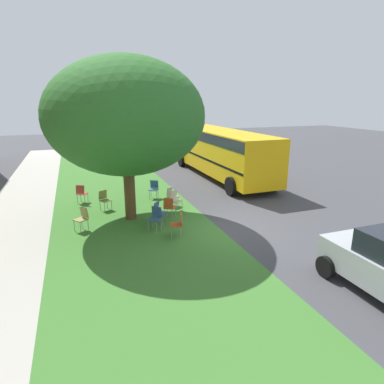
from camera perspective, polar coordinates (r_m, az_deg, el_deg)
ground at (r=12.43m, az=5.89°, el=-6.42°), size 80.00×80.00×0.00m
grass_verge at (r=11.49m, az=-8.80°, el=-8.44°), size 48.00×6.00×0.01m
street_tree at (r=12.84m, az=-11.52°, el=12.78°), size 6.00×6.00×6.30m
chair_0 at (r=16.14m, az=-6.68°, el=0.75°), size 0.56×0.56×0.88m
chair_1 at (r=11.54m, az=-2.40°, el=-5.38°), size 0.53×0.53×0.88m
chair_2 at (r=12.77m, az=-5.80°, el=-3.31°), size 0.59×0.59×0.88m
chair_3 at (r=13.31m, az=-4.00°, el=-2.47°), size 0.58×0.58×0.88m
chair_4 at (r=12.73m, az=-18.66°, el=-4.17°), size 0.58×0.58×0.88m
chair_5 at (r=14.22m, az=-2.96°, el=-1.24°), size 0.56×0.55×0.88m
chair_6 at (r=12.19m, az=-6.41°, el=-4.29°), size 0.59×0.59×0.88m
chair_7 at (r=16.09m, az=-18.77°, el=-0.05°), size 0.56×0.56×0.88m
chair_8 at (r=14.85m, az=-3.59°, el=-0.51°), size 0.59×0.59×0.88m
chair_9 at (r=14.80m, az=-15.06°, el=-1.10°), size 0.57×0.56×0.88m
school_bus at (r=20.38m, az=5.08°, el=7.51°), size 10.40×2.80×2.88m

